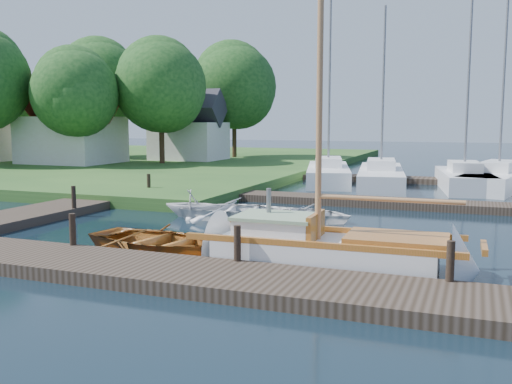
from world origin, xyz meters
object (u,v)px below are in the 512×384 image
(mooring_post_5, at_px, (149,183))
(tree_3, at_px, (161,86))
(tender_c, at_px, (308,211))
(marina_boat_1, at_px, (381,175))
(marina_boat_2, at_px, (464,178))
(tree_4, at_px, (100,84))
(mooring_post_2, at_px, (237,243))
(sailboat, at_px, (333,254))
(mooring_post_4, at_px, (74,197))
(tree_5, at_px, (3,96))
(tree_2, at_px, (75,92))
(tender_a, at_px, (237,207))
(tree_7, at_px, (234,86))
(mooring_post_1, at_px, (73,229))
(dinghy, at_px, (156,237))
(tender_b, at_px, (193,202))
(marina_boat_3, at_px, (499,177))
(house_a, at_px, (71,127))
(marina_boat_0, at_px, (328,172))

(mooring_post_5, relative_size, tree_3, 0.09)
(tender_c, height_order, marina_boat_1, marina_boat_1)
(marina_boat_2, distance_m, tree_4, 29.62)
(mooring_post_2, height_order, sailboat, sailboat)
(mooring_post_4, height_order, tender_c, mooring_post_4)
(mooring_post_4, xyz_separation_m, tree_5, (-23.00, 20.05, 4.72))
(mooring_post_4, height_order, tree_4, tree_4)
(marina_boat_1, relative_size, tree_2, 1.20)
(tender_a, height_order, tree_2, tree_2)
(tree_3, height_order, tree_4, tree_4)
(marina_boat_1, bearing_deg, tree_7, 39.32)
(mooring_post_1, relative_size, dinghy, 0.20)
(tender_a, height_order, tree_4, tree_4)
(dinghy, height_order, tree_5, tree_5)
(dinghy, height_order, tender_a, dinghy)
(mooring_post_2, bearing_deg, tender_b, 124.66)
(marina_boat_3, relative_size, tree_2, 1.45)
(tender_c, bearing_deg, tree_3, 54.80)
(tender_a, height_order, tree_7, tree_7)
(house_a, bearing_deg, mooring_post_1, -51.01)
(tree_5, bearing_deg, mooring_post_4, -41.08)
(mooring_post_1, relative_size, tender_b, 0.39)
(house_a, xyz_separation_m, tree_5, (-10.00, 4.05, 2.46))
(tree_3, bearing_deg, marina_boat_3, -8.97)
(tender_c, xyz_separation_m, marina_boat_0, (-2.38, 12.29, 0.24))
(tree_2, relative_size, tree_4, 0.81)
(sailboat, bearing_deg, house_a, 138.16)
(mooring_post_4, bearing_deg, tender_b, 20.59)
(tree_5, bearing_deg, tender_c, -29.92)
(house_a, height_order, tree_5, tree_5)
(mooring_post_1, bearing_deg, house_a, 128.99)
(dinghy, xyz_separation_m, tree_7, (-10.69, 29.84, 5.80))
(tender_b, bearing_deg, tender_a, -93.27)
(tree_3, bearing_deg, mooring_post_1, -64.49)
(tree_5, bearing_deg, sailboat, -35.53)
(sailboat, bearing_deg, marina_boat_3, 76.00)
(house_a, bearing_deg, dinghy, -46.64)
(tender_c, bearing_deg, tree_2, 69.39)
(marina_boat_3, bearing_deg, tree_3, 93.62)
(marina_boat_3, bearing_deg, marina_boat_2, 133.19)
(tender_c, height_order, tree_4, tree_4)
(mooring_post_5, xyz_separation_m, tender_a, (5.64, -3.35, -0.30))
(tree_3, distance_m, tree_7, 8.26)
(tender_b, distance_m, house_a, 22.47)
(dinghy, xyz_separation_m, tree_2, (-16.69, 17.84, 4.85))
(sailboat, bearing_deg, dinghy, 178.36)
(mooring_post_2, height_order, marina_boat_3, marina_boat_3)
(mooring_post_2, bearing_deg, mooring_post_4, 149.53)
(mooring_post_1, distance_m, marina_boat_3, 22.27)
(mooring_post_1, relative_size, tree_7, 0.09)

